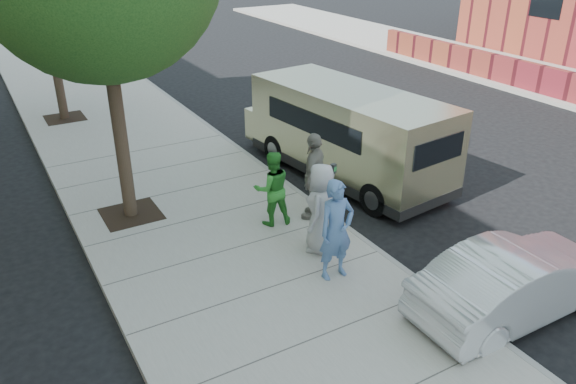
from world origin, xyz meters
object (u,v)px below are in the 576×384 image
(person_green_shirt, at_px, (272,188))
(person_officer, at_px, (336,230))
(person_striped_polo, at_px, (314,176))
(parking_meter, at_px, (331,181))
(van, at_px, (346,131))
(sedan, at_px, (517,281))
(person_gray_shirt, at_px, (321,208))

(person_green_shirt, bearing_deg, person_officer, 103.30)
(person_striped_polo, bearing_deg, person_green_shirt, -53.09)
(parking_meter, height_order, van, van)
(van, bearing_deg, person_green_shirt, -158.77)
(sedan, xyz_separation_m, person_green_shirt, (-2.10, 4.46, 0.32))
(van, relative_size, person_gray_shirt, 3.52)
(sedan, relative_size, person_officer, 2.05)
(sedan, bearing_deg, person_officer, 43.35)
(person_gray_shirt, distance_m, person_striped_polo, 1.34)
(person_gray_shirt, bearing_deg, van, -174.63)
(person_gray_shirt, height_order, person_striped_polo, person_striped_polo)
(person_green_shirt, bearing_deg, sedan, 127.64)
(person_officer, distance_m, person_gray_shirt, 0.92)
(parking_meter, bearing_deg, person_striped_polo, 95.54)
(person_officer, relative_size, person_striped_polo, 0.98)
(person_officer, bearing_deg, person_green_shirt, 91.46)
(parking_meter, relative_size, person_gray_shirt, 0.73)
(van, height_order, person_officer, van)
(sedan, height_order, person_green_shirt, person_green_shirt)
(sedan, relative_size, person_striped_polo, 2.01)
(person_green_shirt, distance_m, person_gray_shirt, 1.41)
(parking_meter, bearing_deg, person_officer, -140.00)
(sedan, distance_m, person_green_shirt, 4.94)
(parking_meter, relative_size, van, 0.21)
(parking_meter, relative_size, person_green_shirt, 0.81)
(sedan, bearing_deg, person_green_shirt, 25.36)
(person_gray_shirt, bearing_deg, person_officer, 30.96)
(parking_meter, xyz_separation_m, sedan, (1.03, -3.91, -0.46))
(person_officer, xyz_separation_m, person_green_shirt, (-0.04, 2.26, -0.13))
(van, height_order, sedan, van)
(person_officer, bearing_deg, person_striped_polo, 67.93)
(van, height_order, person_striped_polo, van)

